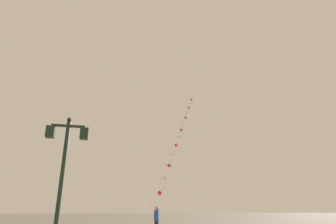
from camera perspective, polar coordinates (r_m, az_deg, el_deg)
name	(u,v)px	position (r m, az deg, el deg)	size (l,w,h in m)	color
twin_lantern_lamp_post	(64,157)	(9.96, -20.92, -8.88)	(1.41, 0.28, 4.64)	#1E2D23
kite_train	(181,131)	(30.84, 2.70, -4.04)	(10.23, 20.80, 18.90)	brown
kite_flyer	(157,221)	(17.16, -2.38, -21.85)	(0.38, 0.62, 1.71)	#1E1E2D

